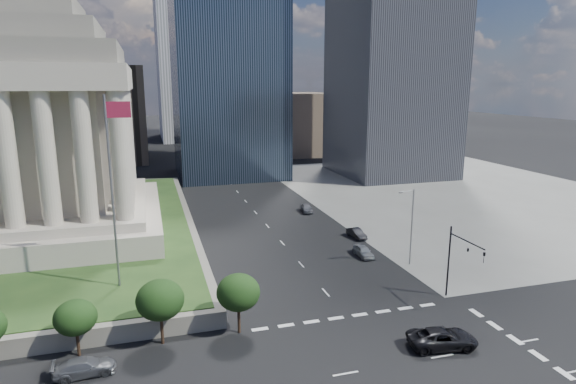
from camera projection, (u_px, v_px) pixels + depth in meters
name	position (u px, v px, depth m)	size (l,w,h in m)	color
ground	(220.00, 171.00, 128.86)	(500.00, 500.00, 0.00)	black
sidewalk_ne	(459.00, 192.00, 104.12)	(68.00, 90.00, 0.03)	slate
war_memorial	(25.00, 95.00, 66.12)	(34.00, 34.00, 39.00)	#ADA191
flagpole	(113.00, 182.00, 48.84)	(2.52, 0.24, 20.00)	slate
midrise_glass	(227.00, 54.00, 118.16)	(26.00, 26.00, 60.00)	black
building_filler_ne	(299.00, 123.00, 163.58)	(20.00, 30.00, 20.00)	brown
building_filler_nw	(105.00, 114.00, 145.59)	(24.00, 30.00, 28.00)	brown
traffic_signal_ne	(460.00, 256.00, 50.39)	(0.30, 5.74, 8.00)	black
street_lamp_north	(411.00, 223.00, 61.11)	(2.13, 0.22, 10.00)	slate
pickup_truck	(442.00, 338.00, 42.61)	(6.16, 2.84, 1.71)	black
suv_grey	(85.00, 367.00, 38.56)	(1.99, 4.89, 1.42)	#505257
parked_sedan_near	(363.00, 251.00, 65.16)	(1.74, 4.31, 1.47)	gray
parked_sedan_mid	(357.00, 233.00, 73.06)	(4.21, 1.47, 1.39)	black
parked_sedan_far	(307.00, 208.00, 87.70)	(1.80, 4.46, 1.52)	slate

